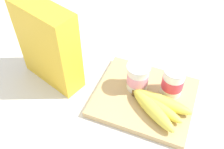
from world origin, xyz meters
name	(u,v)px	position (x,y,z in m)	size (l,w,h in m)	color
ground_plane	(144,99)	(0.00, 0.00, 0.00)	(2.40, 2.40, 0.00)	silver
cutting_board	(144,97)	(0.00, 0.00, 0.01)	(0.29, 0.26, 0.02)	tan
cereal_box	(48,46)	(-0.30, -0.02, 0.13)	(0.21, 0.07, 0.27)	yellow
yogurt_cup_front	(138,77)	(-0.03, 0.02, 0.07)	(0.07, 0.07, 0.09)	white
yogurt_cup_back	(173,82)	(0.07, 0.04, 0.07)	(0.07, 0.07, 0.10)	white
banana_bunch	(157,106)	(0.05, -0.04, 0.04)	(0.19, 0.13, 0.04)	#E7DC4C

